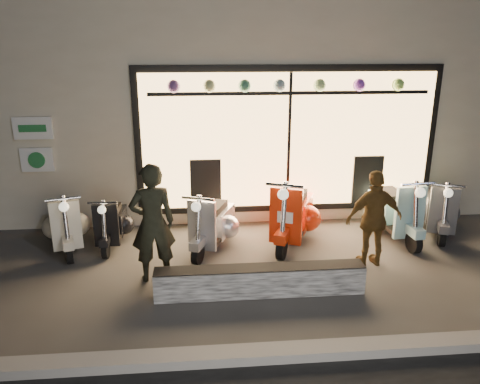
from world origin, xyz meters
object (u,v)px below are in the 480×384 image
object	(u,v)px
scooter_silver	(214,222)
woman	(374,219)
scooter_red	(293,213)
man	(153,223)
graffiti_barrier	(260,281)

from	to	relation	value
scooter_silver	woman	size ratio (longest dim) A/B	0.94
scooter_red	woman	distance (m)	1.48
scooter_red	man	bearing A→B (deg)	-127.90
graffiti_barrier	woman	bearing A→B (deg)	22.15
scooter_silver	scooter_red	size ratio (longest dim) A/B	0.88
woman	scooter_silver	bearing A→B (deg)	-26.35
scooter_silver	scooter_red	world-z (taller)	scooter_red
scooter_red	man	distance (m)	2.59
scooter_silver	man	distance (m)	1.47
graffiti_barrier	scooter_red	xyz separation A→B (m)	(0.81, 1.80, 0.26)
graffiti_barrier	woman	distance (m)	2.02
graffiti_barrier	scooter_silver	bearing A→B (deg)	108.40
scooter_silver	woman	bearing A→B (deg)	0.67
scooter_silver	graffiti_barrier	bearing A→B (deg)	-49.47
woman	man	bearing A→B (deg)	-1.96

